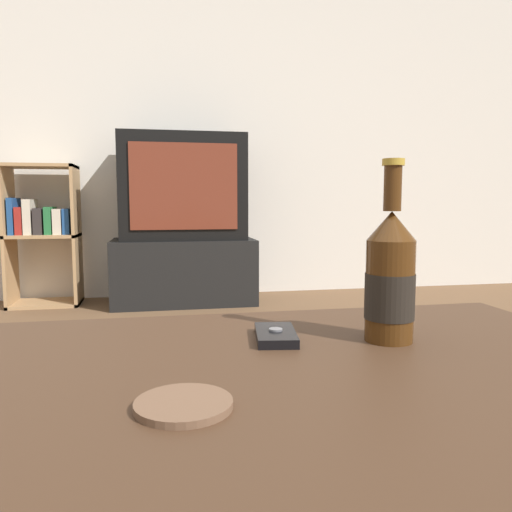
# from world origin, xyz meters

# --- Properties ---
(back_wall) EXTENTS (8.00, 0.05, 2.60)m
(back_wall) POSITION_xyz_m (0.00, 3.02, 1.30)
(back_wall) COLOR silver
(back_wall) RESTS_ON ground_plane
(coffee_table) EXTENTS (1.06, 0.64, 0.46)m
(coffee_table) POSITION_xyz_m (0.00, 0.00, 0.38)
(coffee_table) COLOR #422B1C
(coffee_table) RESTS_ON ground_plane
(tv_stand) EXTENTS (0.92, 0.48, 0.42)m
(tv_stand) POSITION_xyz_m (0.03, 2.71, 0.21)
(tv_stand) COLOR black
(tv_stand) RESTS_ON ground_plane
(television) EXTENTS (0.80, 0.42, 0.68)m
(television) POSITION_xyz_m (0.03, 2.71, 0.76)
(television) COLOR black
(television) RESTS_ON tv_stand
(bookshelf) EXTENTS (0.43, 0.30, 0.90)m
(bookshelf) POSITION_xyz_m (-0.87, 2.81, 0.49)
(bookshelf) COLOR tan
(bookshelf) RESTS_ON ground_plane
(beer_bottle) EXTENTS (0.07, 0.07, 0.27)m
(beer_bottle) POSITION_xyz_m (0.21, 0.09, 0.55)
(beer_bottle) COLOR #47280F
(beer_bottle) RESTS_ON coffee_table
(cell_phone) EXTENTS (0.07, 0.12, 0.02)m
(cell_phone) POSITION_xyz_m (0.05, 0.13, 0.47)
(cell_phone) COLOR black
(cell_phone) RESTS_ON coffee_table
(coaster) EXTENTS (0.10, 0.10, 0.01)m
(coaster) POSITION_xyz_m (-0.10, -0.10, 0.46)
(coaster) COLOR brown
(coaster) RESTS_ON coffee_table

